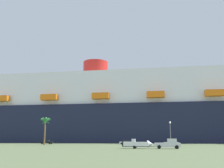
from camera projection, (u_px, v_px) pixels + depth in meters
ground_plane at (121, 144)px, 111.48m from camera, size 600.00×600.00×0.00m
cruise_ship at (160, 113)px, 141.41m from camera, size 261.98×42.58×54.42m
pickup_truck at (169, 144)px, 59.98m from camera, size 5.64×2.37×2.20m
small_boat_on_trailer at (139, 144)px, 61.10m from camera, size 7.76×2.08×2.15m
palm_tree at (45, 123)px, 91.85m from camera, size 3.70×3.34×9.13m
street_lamp at (170, 130)px, 74.36m from camera, size 0.56×0.56×6.77m
parked_car_silver_sedan at (126, 142)px, 102.20m from camera, size 4.83×2.28×1.58m
parked_car_white_van at (171, 143)px, 90.70m from camera, size 4.89×2.50×1.58m
parked_car_black_coupe at (47, 142)px, 107.31m from camera, size 4.78×2.22×1.58m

